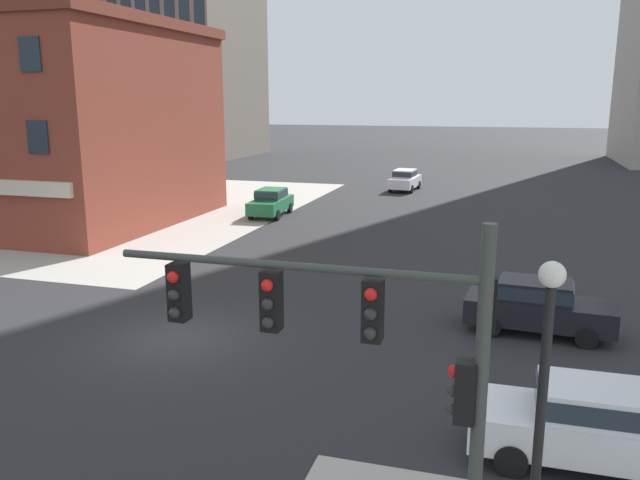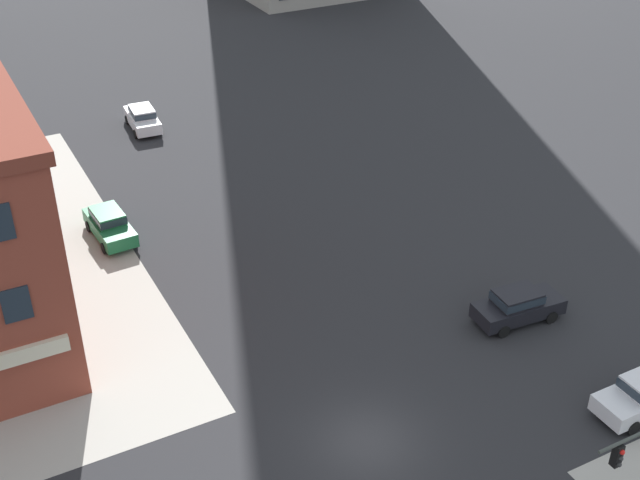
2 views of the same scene
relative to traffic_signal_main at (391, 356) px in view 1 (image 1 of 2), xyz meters
name	(u,v)px [view 1 (image 1 of 2)]	position (x,y,z in m)	size (l,w,h in m)	color
ground_plane	(177,338)	(-7.91, 7.71, -3.49)	(320.00, 320.00, 0.00)	#262628
sidewalk_far_corner	(62,205)	(-27.91, 27.71, -3.49)	(32.00, 32.00, 0.02)	#A8A399
traffic_signal_main	(391,356)	(0.00, 0.00, 0.00)	(5.60, 2.09, 5.54)	#383D38
street_lamp_corner_near	(543,392)	(2.09, 0.09, -0.31)	(0.36, 0.36, 5.03)	black
car_main_southbound_near	(271,201)	(-12.62, 28.01, -2.57)	(2.07, 4.49, 1.68)	#1E6B3D
car_main_southbound_far	(538,305)	(2.58, 11.31, -2.57)	(4.51, 2.12, 1.68)	black
car_cross_eastbound	(588,421)	(3.25, 3.94, -2.57)	(4.41, 1.92, 1.68)	silver
car_cross_westbound	(405,179)	(-6.43, 41.64, -2.57)	(2.12, 4.51, 1.68)	silver
storefront_block_near_corner	(5,123)	(-27.82, 23.23, 2.26)	(22.27, 15.45, 11.47)	brown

